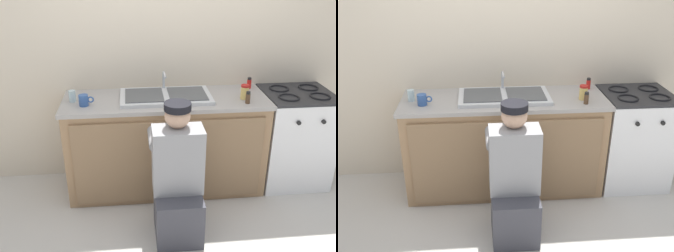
{
  "view_description": "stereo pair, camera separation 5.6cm",
  "coord_description": "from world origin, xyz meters",
  "views": [
    {
      "loc": [
        -0.29,
        -2.79,
        2.08
      ],
      "look_at": [
        0.0,
        0.1,
        0.72
      ],
      "focal_mm": 40.0,
      "sensor_mm": 36.0,
      "label": 1
    },
    {
      "loc": [
        -0.24,
        -2.8,
        2.08
      ],
      "look_at": [
        0.0,
        0.1,
        0.72
      ],
      "focal_mm": 40.0,
      "sensor_mm": 36.0,
      "label": 2
    }
  ],
  "objects": [
    {
      "name": "ground_plane",
      "position": [
        0.0,
        0.0,
        0.0
      ],
      "size": [
        12.0,
        12.0,
        0.0
      ],
      "primitive_type": "plane",
      "color": "beige"
    },
    {
      "name": "counter_cabinet",
      "position": [
        0.0,
        0.29,
        0.44
      ],
      "size": [
        1.77,
        0.62,
        0.87
      ],
      "color": "#997551",
      "rests_on": "ground_plane"
    },
    {
      "name": "stove_range",
      "position": [
        1.23,
        0.3,
        0.46
      ],
      "size": [
        0.64,
        0.62,
        0.92
      ],
      "color": "white",
      "rests_on": "ground_plane"
    },
    {
      "name": "water_glass",
      "position": [
        -0.81,
        0.3,
        0.95
      ],
      "size": [
        0.06,
        0.06,
        0.1
      ],
      "color": "#ADC6CC",
      "rests_on": "countertop"
    },
    {
      "name": "condiment_jar",
      "position": [
        0.69,
        0.21,
        0.97
      ],
      "size": [
        0.07,
        0.07,
        0.13
      ],
      "color": "#DBB760",
      "rests_on": "countertop"
    },
    {
      "name": "back_wall",
      "position": [
        0.0,
        0.65,
        1.25
      ],
      "size": [
        6.0,
        0.1,
        2.5
      ],
      "primitive_type": "cube",
      "color": "beige",
      "rests_on": "ground_plane"
    },
    {
      "name": "spice_bottle_pepper",
      "position": [
        0.68,
        0.1,
        0.96
      ],
      "size": [
        0.04,
        0.04,
        0.1
      ],
      "color": "#513823",
      "rests_on": "countertop"
    },
    {
      "name": "coffee_mug",
      "position": [
        -0.7,
        0.19,
        0.95
      ],
      "size": [
        0.13,
        0.08,
        0.09
      ],
      "color": "#335699",
      "rests_on": "countertop"
    },
    {
      "name": "spice_bottle_red",
      "position": [
        0.81,
        0.48,
        0.96
      ],
      "size": [
        0.04,
        0.04,
        0.1
      ],
      "color": "red",
      "rests_on": "countertop"
    },
    {
      "name": "sink_double_basin",
      "position": [
        0.0,
        0.3,
        0.92
      ],
      "size": [
        0.8,
        0.44,
        0.19
      ],
      "color": "silver",
      "rests_on": "countertop"
    },
    {
      "name": "plumber_person",
      "position": [
        0.03,
        -0.39,
        0.46
      ],
      "size": [
        0.42,
        0.61,
        1.1
      ],
      "color": "#3F3F47",
      "rests_on": "ground_plane"
    },
    {
      "name": "countertop",
      "position": [
        0.0,
        0.3,
        0.89
      ],
      "size": [
        1.81,
        0.62,
        0.03
      ],
      "primitive_type": "cube",
      "color": "#9E9993",
      "rests_on": "counter_cabinet"
    }
  ]
}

